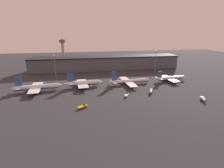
# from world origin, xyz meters

# --- Properties ---
(ground) EXTENTS (600.00, 600.00, 0.00)m
(ground) POSITION_xyz_m (0.00, 0.00, 0.00)
(ground) COLOR #2D2D33
(terminal_building) EXTENTS (194.17, 25.05, 17.63)m
(terminal_building) POSITION_xyz_m (0.00, 104.84, 8.86)
(terminal_building) COLOR #4C515B
(terminal_building) RESTS_ON ground
(airplane_0) EXTENTS (43.85, 31.90, 13.98)m
(airplane_0) POSITION_xyz_m (-71.40, 28.99, 3.63)
(airplane_0) COLOR white
(airplane_0) RESTS_ON ground
(airplane_1) EXTENTS (36.74, 28.64, 13.42)m
(airplane_1) POSITION_xyz_m (-31.60, 33.69, 3.67)
(airplane_1) COLOR white
(airplane_1) RESTS_ON ground
(airplane_2) EXTENTS (44.53, 36.10, 13.91)m
(airplane_2) POSITION_xyz_m (12.72, 34.32, 3.09)
(airplane_2) COLOR white
(airplane_2) RESTS_ON ground
(airplane_3) EXTENTS (37.72, 26.97, 11.37)m
(airplane_3) POSITION_xyz_m (57.86, 36.97, 3.16)
(airplane_3) COLOR white
(airplane_3) RESTS_ON ground
(service_vehicle_0) EXTENTS (7.21, 5.83, 2.45)m
(service_vehicle_0) POSITION_xyz_m (-33.16, -13.05, 1.15)
(service_vehicle_0) COLOR gold
(service_vehicle_0) RESTS_ON ground
(service_vehicle_1) EXTENTS (4.06, 7.00, 2.60)m
(service_vehicle_1) POSITION_xyz_m (56.72, -16.17, 1.55)
(service_vehicle_1) COLOR white
(service_vehicle_1) RESTS_ON ground
(service_vehicle_2) EXTENTS (4.77, 6.34, 3.10)m
(service_vehicle_2) POSITION_xyz_m (24.32, 6.25, 1.74)
(service_vehicle_2) COLOR gold
(service_vehicle_2) RESTS_ON ground
(service_vehicle_3) EXTENTS (4.47, 5.98, 2.67)m
(service_vehicle_3) POSITION_xyz_m (2.23, 2.86, 1.25)
(service_vehicle_3) COLOR white
(service_vehicle_3) RESTS_ON ground
(lamp_post_0) EXTENTS (1.80, 1.80, 24.58)m
(lamp_post_0) POSITION_xyz_m (-61.78, 75.92, 15.67)
(lamp_post_0) COLOR slate
(lamp_post_0) RESTS_ON ground
(lamp_post_1) EXTENTS (1.80, 1.80, 27.30)m
(lamp_post_1) POSITION_xyz_m (57.68, 75.92, 17.16)
(lamp_post_1) COLOR slate
(lamp_post_1) RESTS_ON ground
(control_tower) EXTENTS (9.00, 9.00, 39.59)m
(control_tower) POSITION_xyz_m (-59.03, 154.15, 23.12)
(control_tower) COLOR #99999E
(control_tower) RESTS_ON ground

